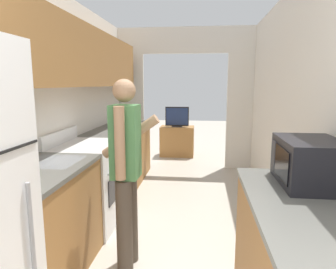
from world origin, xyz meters
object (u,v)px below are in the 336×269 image
object	(u,v)px
range_oven	(88,184)
television	(177,117)
person	(126,171)
microwave	(310,162)
tv_cabinet	(177,141)

from	to	relation	value
range_oven	television	bearing A→B (deg)	77.93
person	microwave	world-z (taller)	person
range_oven	microwave	xyz separation A→B (m)	(1.89, -1.06, 0.59)
microwave	tv_cabinet	size ratio (longest dim) A/B	0.72
microwave	tv_cabinet	distance (m)	4.56
person	tv_cabinet	world-z (taller)	person
television	microwave	bearing A→B (deg)	-74.40
person	tv_cabinet	size ratio (longest dim) A/B	2.22
tv_cabinet	television	bearing A→B (deg)	-90.00
tv_cabinet	person	bearing A→B (deg)	-91.15
range_oven	tv_cabinet	world-z (taller)	range_oven
tv_cabinet	television	world-z (taller)	television
range_oven	microwave	distance (m)	2.25
range_oven	television	distance (m)	3.33
range_oven	person	xyz separation A→B (m)	(0.61, -0.71, 0.38)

